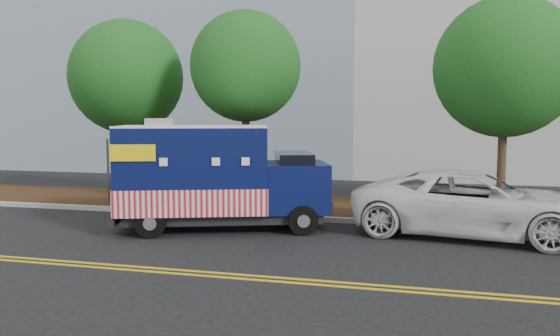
# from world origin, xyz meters

# --- Properties ---
(ground) EXTENTS (120.00, 120.00, 0.00)m
(ground) POSITION_xyz_m (0.00, 0.00, 0.00)
(ground) COLOR black
(ground) RESTS_ON ground
(curb) EXTENTS (120.00, 0.18, 0.15)m
(curb) POSITION_xyz_m (0.00, 1.40, 0.07)
(curb) COLOR #9E9E99
(curb) RESTS_ON ground
(mulch_strip) EXTENTS (120.00, 4.00, 0.15)m
(mulch_strip) POSITION_xyz_m (0.00, 3.50, 0.07)
(mulch_strip) COLOR black
(mulch_strip) RESTS_ON ground
(centerline_near) EXTENTS (120.00, 0.10, 0.01)m
(centerline_near) POSITION_xyz_m (0.00, -4.45, 0.01)
(centerline_near) COLOR gold
(centerline_near) RESTS_ON ground
(centerline_far) EXTENTS (120.00, 0.10, 0.01)m
(centerline_far) POSITION_xyz_m (0.00, -4.70, 0.01)
(centerline_far) COLOR gold
(centerline_far) RESTS_ON ground
(tree_a) EXTENTS (4.10, 4.10, 6.64)m
(tree_a) POSITION_xyz_m (-5.25, 3.42, 4.57)
(tree_a) COLOR #38281C
(tree_a) RESTS_ON ground
(tree_b) EXTENTS (3.66, 3.66, 6.63)m
(tree_b) POSITION_xyz_m (-0.49, 2.77, 4.78)
(tree_b) COLOR #38281C
(tree_b) RESTS_ON ground
(tree_c) EXTENTS (4.20, 4.20, 6.73)m
(tree_c) POSITION_xyz_m (7.57, 3.05, 4.62)
(tree_c) COLOR #38281C
(tree_c) RESTS_ON ground
(sign_post) EXTENTS (0.06, 0.06, 2.40)m
(sign_post) POSITION_xyz_m (-5.14, 1.86, 1.20)
(sign_post) COLOR #473828
(sign_post) RESTS_ON ground
(food_truck) EXTENTS (6.26, 3.95, 3.11)m
(food_truck) POSITION_xyz_m (-0.45, -0.43, 1.41)
(food_truck) COLOR black
(food_truck) RESTS_ON ground
(white_car) EXTENTS (6.61, 3.79, 1.74)m
(white_car) POSITION_xyz_m (6.58, 0.50, 0.87)
(white_car) COLOR silver
(white_car) RESTS_ON ground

